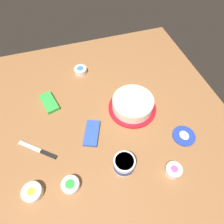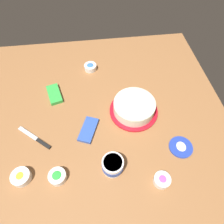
% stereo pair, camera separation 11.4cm
% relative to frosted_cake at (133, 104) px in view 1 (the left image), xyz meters
% --- Properties ---
extents(ground_plane, '(1.54, 1.54, 0.00)m').
position_rel_frosted_cake_xyz_m(ground_plane, '(-0.02, 0.21, -0.05)').
color(ground_plane, '#936038').
extents(frosted_cake, '(0.29, 0.29, 0.10)m').
position_rel_frosted_cake_xyz_m(frosted_cake, '(0.00, 0.00, 0.00)').
color(frosted_cake, red).
rests_on(frosted_cake, ground_plane).
extents(frosting_tub, '(0.11, 0.11, 0.08)m').
position_rel_frosted_cake_xyz_m(frosting_tub, '(-0.33, 0.17, -0.00)').
color(frosting_tub, white).
rests_on(frosting_tub, ground_plane).
extents(frosting_tub_lid, '(0.13, 0.13, 0.02)m').
position_rel_frosted_cake_xyz_m(frosting_tub_lid, '(-0.27, -0.21, -0.04)').
color(frosting_tub_lid, '#233DAD').
rests_on(frosting_tub_lid, ground_plane).
extents(spreading_knife, '(0.17, 0.19, 0.01)m').
position_rel_frosted_cake_xyz_m(spreading_knife, '(-0.12, 0.56, -0.04)').
color(spreading_knife, silver).
rests_on(spreading_knife, ground_plane).
extents(sprinkle_bowl_yellow, '(0.09, 0.09, 0.04)m').
position_rel_frosted_cake_xyz_m(sprinkle_bowl_yellow, '(-0.33, 0.62, -0.02)').
color(sprinkle_bowl_yellow, white).
rests_on(sprinkle_bowl_yellow, ground_plane).
extents(sprinkle_bowl_blue, '(0.09, 0.09, 0.04)m').
position_rel_frosted_cake_xyz_m(sprinkle_bowl_blue, '(0.41, 0.24, -0.02)').
color(sprinkle_bowl_blue, white).
rests_on(sprinkle_bowl_blue, ground_plane).
extents(sprinkle_bowl_rainbow, '(0.08, 0.08, 0.04)m').
position_rel_frosted_cake_xyz_m(sprinkle_bowl_rainbow, '(-0.43, -0.05, -0.02)').
color(sprinkle_bowl_rainbow, white).
rests_on(sprinkle_bowl_rainbow, ground_plane).
extents(sprinkle_bowl_green, '(0.09, 0.09, 0.04)m').
position_rel_frosted_cake_xyz_m(sprinkle_bowl_green, '(-0.35, 0.44, -0.02)').
color(sprinkle_bowl_green, white).
rests_on(sprinkle_bowl_green, ground_plane).
extents(candy_box_lower, '(0.17, 0.11, 0.02)m').
position_rel_frosted_cake_xyz_m(candy_box_lower, '(0.19, 0.48, -0.03)').
color(candy_box_lower, green).
rests_on(candy_box_lower, ground_plane).
extents(candy_box_upper, '(0.18, 0.13, 0.02)m').
position_rel_frosted_cake_xyz_m(candy_box_upper, '(-0.10, 0.28, -0.04)').
color(candy_box_upper, '#2D51B2').
rests_on(candy_box_upper, ground_plane).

